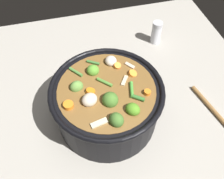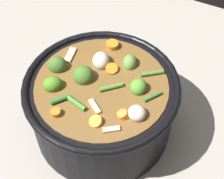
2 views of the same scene
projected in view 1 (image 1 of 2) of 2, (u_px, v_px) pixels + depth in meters
The scene contains 3 objects.
ground_plane at pixel (107, 117), 0.75m from camera, with size 1.10×1.10×0.00m, color #9E998E.
cooking_pot at pixel (107, 103), 0.69m from camera, with size 0.32×0.32×0.17m.
salt_shaker at pixel (156, 32), 0.93m from camera, with size 0.04×0.04×0.09m.
Camera 1 is at (0.38, -0.08, 0.65)m, focal length 38.23 mm.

